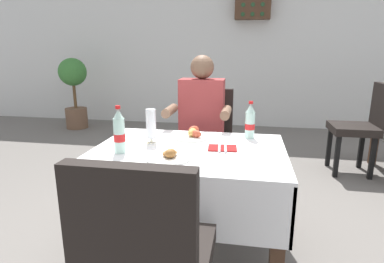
{
  "coord_description": "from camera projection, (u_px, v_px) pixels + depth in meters",
  "views": [
    {
      "loc": [
        0.38,
        -1.73,
        1.29
      ],
      "look_at": [
        0.05,
        0.15,
        0.8
      ],
      "focal_mm": 29.44,
      "sensor_mm": 36.0,
      "label": 1
    }
  ],
  "objects": [
    {
      "name": "chair_far_diner_seat",
      "position": [
        207.0,
        139.0,
        2.71
      ],
      "size": [
        0.44,
        0.5,
        0.97
      ],
      "color": "black",
      "rests_on": "ground"
    },
    {
      "name": "napkin_cutlery_set",
      "position": [
        222.0,
        148.0,
        1.89
      ],
      "size": [
        0.18,
        0.19,
        0.01
      ],
      "color": "maroon",
      "rests_on": "main_dining_table"
    },
    {
      "name": "beer_glass_left",
      "position": [
        151.0,
        126.0,
        1.97
      ],
      "size": [
        0.07,
        0.07,
        0.22
      ],
      "color": "white",
      "rests_on": "main_dining_table"
    },
    {
      "name": "wall_bottle_rack",
      "position": [
        253.0,
        5.0,
        5.01
      ],
      "size": [
        0.56,
        0.21,
        0.42
      ],
      "color": "#472D1E"
    },
    {
      "name": "plate_near_camera",
      "position": [
        169.0,
        156.0,
        1.71
      ],
      "size": [
        0.26,
        0.26,
        0.06
      ],
      "color": "white",
      "rests_on": "main_dining_table"
    },
    {
      "name": "potted_plant_corner",
      "position": [
        74.0,
        87.0,
        5.28
      ],
      "size": [
        0.46,
        0.46,
        1.18
      ],
      "color": "brown",
      "rests_on": "ground"
    },
    {
      "name": "background_chair_left",
      "position": [
        363.0,
        123.0,
        3.3
      ],
      "size": [
        0.5,
        0.44,
        0.97
      ],
      "color": "black",
      "rests_on": "ground"
    },
    {
      "name": "ground_plane",
      "position": [
        181.0,
        257.0,
        2.03
      ],
      "size": [
        11.0,
        11.0,
        0.0
      ],
      "primitive_type": "plane",
      "color": "#66605B"
    },
    {
      "name": "chair_near_camera_side",
      "position": [
        148.0,
        257.0,
        1.16
      ],
      "size": [
        0.44,
        0.5,
        0.97
      ],
      "color": "black",
      "rests_on": "ground"
    },
    {
      "name": "seated_diner_far",
      "position": [
        201.0,
        124.0,
        2.57
      ],
      "size": [
        0.5,
        0.46,
        1.26
      ],
      "color": "#282D42",
      "rests_on": "ground"
    },
    {
      "name": "plate_far_diner",
      "position": [
        192.0,
        135.0,
        2.12
      ],
      "size": [
        0.23,
        0.23,
        0.07
      ],
      "color": "white",
      "rests_on": "main_dining_table"
    },
    {
      "name": "back_wall",
      "position": [
        228.0,
        39.0,
        5.36
      ],
      "size": [
        11.0,
        0.12,
        2.97
      ],
      "primitive_type": "cube",
      "color": "silver",
      "rests_on": "ground"
    },
    {
      "name": "cola_bottle_primary",
      "position": [
        250.0,
        122.0,
        2.09
      ],
      "size": [
        0.07,
        0.07,
        0.25
      ],
      "color": "silver",
      "rests_on": "main_dining_table"
    },
    {
      "name": "cola_bottle_secondary",
      "position": [
        119.0,
        132.0,
        1.78
      ],
      "size": [
        0.07,
        0.07,
        0.27
      ],
      "color": "silver",
      "rests_on": "main_dining_table"
    },
    {
      "name": "main_dining_table",
      "position": [
        189.0,
        174.0,
        1.93
      ],
      "size": [
        1.14,
        0.85,
        0.72
      ],
      "color": "white",
      "rests_on": "ground"
    }
  ]
}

